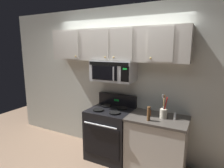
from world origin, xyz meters
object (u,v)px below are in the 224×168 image
Objects in this scene: over_range_microwave at (113,71)px; stove_range at (110,132)px; pepper_mill at (149,114)px; utensil_crock_cream at (164,111)px; salt_shaker at (175,116)px; spice_jar at (149,112)px.

stove_range is at bearing -89.86° from over_range_microwave.
utensil_crock_cream is at bearing 50.40° from pepper_mill.
stove_range is 1.19m from salt_shaker.
pepper_mill is (-0.17, -0.21, 0.00)m from utensil_crock_cream.
over_range_microwave is 1.26m from salt_shaker.
stove_range is 5.26× the size of pepper_mill.
over_range_microwave is 3.57× the size of pepper_mill.
spice_jar is (-0.05, 0.22, -0.05)m from pepper_mill.
spice_jar reaches higher than salt_shaker.
over_range_microwave reaches higher than pepper_mill.
over_range_microwave is 1.09m from utensil_crock_cream.
salt_shaker is (0.17, 0.02, -0.05)m from utensil_crock_cream.
utensil_crock_cream is at bearing -174.44° from salt_shaker.
pepper_mill is (0.75, -0.30, -0.57)m from over_range_microwave.
pepper_mill is (0.75, -0.18, 0.54)m from stove_range.
over_range_microwave is 7.26× the size of spice_jar.
stove_range is at bearing -177.70° from salt_shaker.
salt_shaker is 0.42m from pepper_mill.
over_range_microwave is 0.94m from spice_jar.
stove_range reaches higher than spice_jar.
over_range_microwave is at bearing 174.47° from utensil_crock_cream.
salt_shaker is 0.40m from spice_jar.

